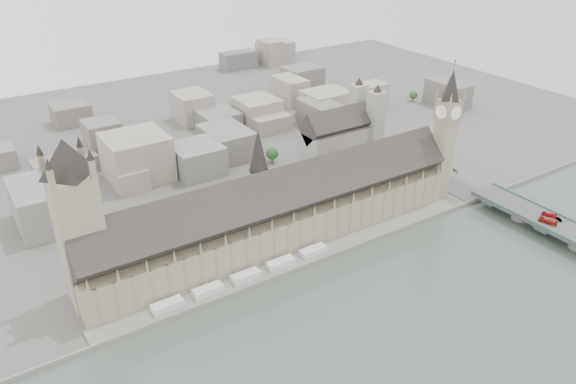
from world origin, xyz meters
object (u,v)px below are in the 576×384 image
red_bus_north (548,221)px  car_approach (455,171)px  elizabeth_tower (446,126)px  red_bus_south (549,215)px  car_silver (559,219)px  westminster_bridge (569,237)px  palace_of_westminster (278,213)px  westminster_abbey (341,138)px  victoria_tower (77,217)px

red_bus_north → car_approach: size_ratio=2.20×
elizabeth_tower → car_approach: size_ratio=19.41×
red_bus_south → car_silver: 7.04m
red_bus_south → westminster_bridge: bearing=-124.8°
red_bus_north → car_approach: bearing=67.6°
elizabeth_tower → westminster_bridge: 111.81m
elizabeth_tower → red_bus_north: (18.69, -81.86, -46.14)m
westminster_bridge → red_bus_south: red_bus_south is taller
palace_of_westminster → car_silver: 192.42m
elizabeth_tower → car_approach: (28.39, 8.28, -47.03)m
red_bus_north → car_silver: red_bus_north is taller
westminster_bridge → westminster_abbey: (-51.08, 182.50, 19.96)m
westminster_abbey → red_bus_south: size_ratio=6.83×
elizabeth_tower → red_bus_south: size_ratio=10.79×
westminster_abbey → car_silver: bearing=-71.9°
car_silver → car_approach: bearing=109.4°
red_bus_north → car_approach: (9.69, 90.15, -0.89)m
palace_of_westminster → car_silver: (166.73, -95.36, -11.64)m
elizabeth_tower → car_silver: 100.18m
victoria_tower → westminster_abbey: size_ratio=1.47×
elizabeth_tower → red_bus_north: elizabeth_tower is taller
westminster_bridge → car_approach: size_ratio=58.68×
elizabeth_tower → car_approach: 55.56m
palace_of_westminster → elizabeth_tower: (138.00, -11.70, 35.38)m
victoria_tower → westminster_bridge: victoria_tower is taller
red_bus_south → car_silver: bearing=-105.6°
westminster_bridge → westminster_abbey: 190.56m
red_bus_north → victoria_tower: bearing=144.0°
red_bus_south → car_approach: size_ratio=1.80×
palace_of_westminster → victoria_tower: size_ratio=2.65×
westminster_bridge → red_bus_north: 16.14m
palace_of_westminster → westminster_bridge: palace_of_westminster is taller
elizabeth_tower → red_bus_south: elizabeth_tower is taller
car_approach → red_bus_north: bearing=-83.9°
westminster_abbey → red_bus_north: 175.45m
westminster_bridge → red_bus_south: 20.24m
westminster_bridge → palace_of_westminster: bearing=146.5°
westminster_abbey → westminster_bridge: bearing=-74.4°
westminster_bridge → car_approach: bearing=87.6°
elizabeth_tower → victoria_tower: 260.64m
westminster_abbey → red_bus_south: westminster_abbey is taller
elizabeth_tower → westminster_bridge: bearing=-75.9°
elizabeth_tower → westminster_abbey: 96.91m
victoria_tower → car_approach: size_ratio=18.05×
palace_of_westminster → red_bus_north: palace_of_westminster is taller
elizabeth_tower → red_bus_south: 93.87m
victoria_tower → car_silver: (288.73, -101.66, -44.14)m
victoria_tower → red_bus_north: size_ratio=8.20×
red_bus_south → car_silver: (0.97, -6.95, -0.57)m
victoria_tower → westminster_abbey: 244.79m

